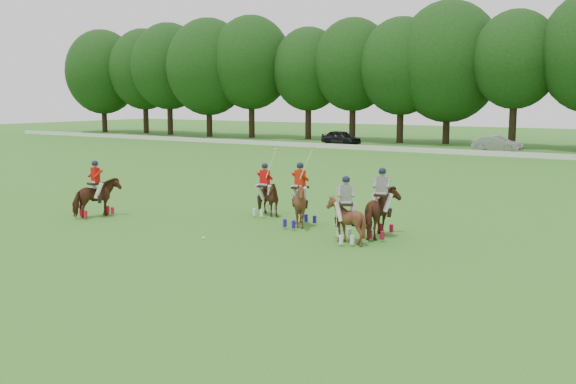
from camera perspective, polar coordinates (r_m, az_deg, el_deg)
The scene contains 11 objects.
ground at distance 21.50m, azimuth -11.69°, elevation -4.56°, with size 180.00×180.00×0.00m, color #367020.
tree_line at distance 64.75m, azimuth 19.87°, elevation 11.01°, with size 117.98×14.32×14.75m.
boundary_rail at distance 55.17m, azimuth 16.89°, elevation 3.34°, with size 120.00×0.10×0.44m, color white.
car_left at distance 65.03m, azimuth 4.74°, elevation 4.85°, with size 1.73×4.30×1.46m, color black.
car_mid at distance 59.46m, azimuth 18.12°, elevation 4.09°, with size 1.47×4.22×1.39m, color gray.
polo_red_a at distance 26.70m, azimuth -16.67°, elevation -0.42°, with size 1.28×2.01×2.28m.
polo_red_b at distance 25.92m, azimuth -2.07°, elevation -0.49°, with size 1.45×1.25×2.69m.
polo_red_c at distance 23.63m, azimuth 1.07°, elevation -1.05°, with size 1.57×1.72×2.95m.
polo_stripe_a at distance 22.08m, azimuth 8.31°, elevation -1.80°, with size 1.31×2.15×2.41m.
polo_stripe_b at distance 21.21m, azimuth 5.14°, elevation -2.42°, with size 1.75×1.80×2.22m.
polo_ball at distance 21.97m, azimuth -7.52°, elevation -4.06°, with size 0.09×0.09×0.09m, color white.
Camera 1 is at (14.65, -15.00, 4.77)m, focal length 40.00 mm.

